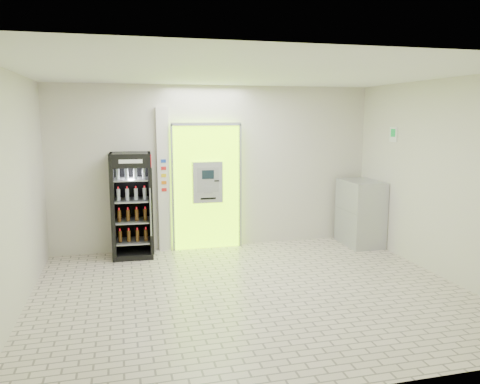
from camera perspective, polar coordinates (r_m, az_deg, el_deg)
name	(u,v)px	position (r m, az deg, el deg)	size (l,w,h in m)	color
ground	(252,292)	(6.70, 1.48, -12.14)	(6.00, 6.00, 0.00)	beige
room_shell	(253,161)	(6.27, 1.55, 3.74)	(6.00, 6.00, 6.00)	beige
atm_assembly	(207,186)	(8.65, -4.10, 0.76)	(1.30, 0.24, 2.33)	#8EEB00
pillar	(164,180)	(8.56, -9.29, 1.45)	(0.22, 0.11, 2.60)	silver
beverage_cooler	(132,207)	(8.35, -13.03, -1.82)	(0.71, 0.67, 1.82)	black
steel_cabinet	(360,213)	(9.22, 14.46, -2.47)	(0.63, 0.93, 1.24)	#A8AAAF
exit_sign	(393,134)	(8.77, 18.20, 6.68)	(0.02, 0.22, 0.26)	white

